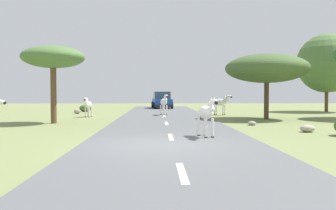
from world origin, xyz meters
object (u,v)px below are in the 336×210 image
Objects in this scene: zebra_0 at (207,113)px; car_0 at (162,101)px; tree_0 at (53,58)px; zebra_1 at (221,103)px; zebra_3 at (88,105)px; tree_5 at (327,63)px; rock_0 at (77,112)px; tree_1 at (267,69)px; rock_1 at (307,128)px; rock_2 at (252,123)px; bush_2 at (85,108)px; zebra_2 at (164,102)px.

zebra_0 is 0.35× the size of car_0.
tree_0 reaches higher than car_0.
zebra_3 is (-9.60, -2.06, -0.10)m from zebra_1.
tree_5 is 13.04× the size of rock_0.
tree_0 is 12.97m from tree_1.
rock_1 is (12.18, -4.80, -3.44)m from tree_0.
zebra_0 is 13.51m from zebra_3.
rock_2 is at bearing 115.25° from rock_1.
zebra_3 is 0.22× the size of tree_5.
car_0 is at bearing -106.26° from zebra_3.
tree_1 is at bearing -134.40° from zebra_0.
tree_5 is at bearing 150.55° from car_0.
zebra_0 is at bearing -66.58° from bush_2.
zebra_2 reaches higher than zebra_1.
zebra_1 is 11.80m from car_0.
zebra_0 is at bearing -41.87° from tree_0.
tree_5 is (13.12, 18.10, 3.33)m from zebra_0.
zebra_0 reaches higher than zebra_3.
tree_5 reaches higher than zebra_3.
rock_1 is 1.45× the size of rock_2.
tree_5 reaches higher than tree_1.
zebra_1 reaches higher than rock_0.
tree_0 is at bearing 66.56° from car_0.
rock_2 is (-1.54, 3.27, -0.05)m from rock_1.
tree_1 is (6.46, -3.62, 2.25)m from zebra_2.
zebra_3 is 7.30m from bush_2.
zebra_2 is 2.62× the size of rock_1.
zebra_1 is at bearing -162.07° from zebra_3.
tree_1 reaches higher than rock_0.
rock_2 is (-10.03, -12.86, -4.16)m from tree_5.
rock_2 is (4.40, -19.60, -0.74)m from car_0.
zebra_1 is 9.81m from zebra_3.
tree_0 is (-0.95, -5.03, 2.76)m from zebra_3.
zebra_2 is at bearing 150.71° from tree_1.
zebra_0 is 1.47× the size of bush_2.
tree_1 reaches higher than bush_2.
bush_2 is (-6.86, 5.81, -0.66)m from zebra_2.
zebra_0 is 0.98× the size of zebra_1.
zebra_1 is 12.29m from bush_2.
rock_2 is at bearing -136.50° from zebra_0.
car_0 reaches higher than zebra_2.
zebra_2 is at bearing -100.14° from zebra_0.
rock_0 is at bearing 49.08° from car_0.
zebra_2 is 11.75m from car_0.
tree_0 is 23.58m from tree_5.
zebra_0 is 2.95× the size of rock_0.
tree_5 is 21.69m from bush_2.
tree_1 reaches higher than rock_2.
zebra_3 is 3.50× the size of rock_2.
rock_0 is at bearing -78.20° from zebra_0.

